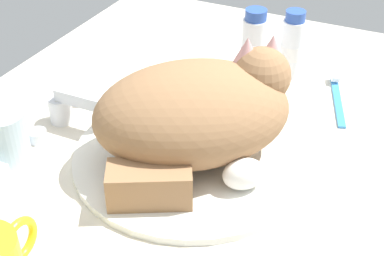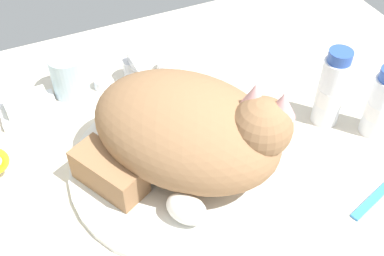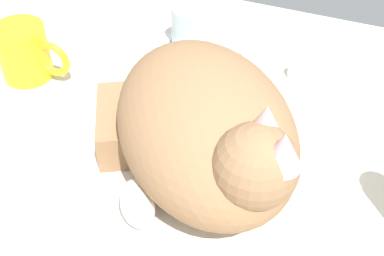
{
  "view_description": "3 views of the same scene",
  "coord_description": "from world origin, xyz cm",
  "px_view_note": "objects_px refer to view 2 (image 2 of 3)",
  "views": [
    {
      "loc": [
        -56.12,
        -26.47,
        48.27
      ],
      "look_at": [
        1.22,
        0.59,
        4.42
      ],
      "focal_mm": 51.18,
      "sensor_mm": 36.0,
      "label": 1
    },
    {
      "loc": [
        -18.15,
        -42.29,
        53.63
      ],
      "look_at": [
        1.39,
        0.85,
        6.72
      ],
      "focal_mm": 44.5,
      "sensor_mm": 36.0,
      "label": 2
    },
    {
      "loc": [
        13.4,
        -37.46,
        44.77
      ],
      "look_at": [
        -2.36,
        2.15,
        4.78
      ],
      "focal_mm": 46.99,
      "sensor_mm": 36.0,
      "label": 3
    }
  ],
  "objects_px": {
    "faucet": "(136,71)",
    "rinse_cup": "(69,75)",
    "soap_bar": "(27,102)",
    "mouthwash_bottle": "(381,104)",
    "cat": "(189,131)",
    "toothpaste_bottle": "(331,89)"
  },
  "relations": [
    {
      "from": "faucet",
      "to": "rinse_cup",
      "type": "relative_size",
      "value": 1.97
    },
    {
      "from": "soap_bar",
      "to": "mouthwash_bottle",
      "type": "distance_m",
      "value": 0.56
    },
    {
      "from": "cat",
      "to": "toothpaste_bottle",
      "type": "xyz_separation_m",
      "value": [
        0.24,
        0.01,
        -0.02
      ]
    },
    {
      "from": "rinse_cup",
      "to": "toothpaste_bottle",
      "type": "distance_m",
      "value": 0.43
    },
    {
      "from": "cat",
      "to": "mouthwash_bottle",
      "type": "bearing_deg",
      "value": -8.68
    },
    {
      "from": "rinse_cup",
      "to": "toothpaste_bottle",
      "type": "bearing_deg",
      "value": -33.32
    },
    {
      "from": "cat",
      "to": "toothpaste_bottle",
      "type": "height_order",
      "value": "cat"
    },
    {
      "from": "soap_bar",
      "to": "toothpaste_bottle",
      "type": "distance_m",
      "value": 0.49
    },
    {
      "from": "toothpaste_bottle",
      "to": "mouthwash_bottle",
      "type": "bearing_deg",
      "value": -45.28
    },
    {
      "from": "faucet",
      "to": "mouthwash_bottle",
      "type": "xyz_separation_m",
      "value": [
        0.3,
        -0.27,
        0.03
      ]
    },
    {
      "from": "mouthwash_bottle",
      "to": "faucet",
      "type": "bearing_deg",
      "value": 138.32
    },
    {
      "from": "faucet",
      "to": "toothpaste_bottle",
      "type": "xyz_separation_m",
      "value": [
        0.25,
        -0.21,
        0.04
      ]
    },
    {
      "from": "faucet",
      "to": "rinse_cup",
      "type": "distance_m",
      "value": 0.11
    },
    {
      "from": "cat",
      "to": "soap_bar",
      "type": "bearing_deg",
      "value": 130.71
    },
    {
      "from": "cat",
      "to": "mouthwash_bottle",
      "type": "xyz_separation_m",
      "value": [
        0.3,
        -0.05,
        -0.02
      ]
    },
    {
      "from": "cat",
      "to": "rinse_cup",
      "type": "height_order",
      "value": "cat"
    },
    {
      "from": "soap_bar",
      "to": "cat",
      "type": "bearing_deg",
      "value": -49.29
    },
    {
      "from": "rinse_cup",
      "to": "mouthwash_bottle",
      "type": "xyz_separation_m",
      "value": [
        0.41,
        -0.29,
        0.02
      ]
    },
    {
      "from": "soap_bar",
      "to": "mouthwash_bottle",
      "type": "bearing_deg",
      "value": -28.7
    },
    {
      "from": "cat",
      "to": "faucet",
      "type": "bearing_deg",
      "value": 90.69
    },
    {
      "from": "rinse_cup",
      "to": "mouthwash_bottle",
      "type": "bearing_deg",
      "value": -35.14
    },
    {
      "from": "faucet",
      "to": "toothpaste_bottle",
      "type": "distance_m",
      "value": 0.33
    }
  ]
}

